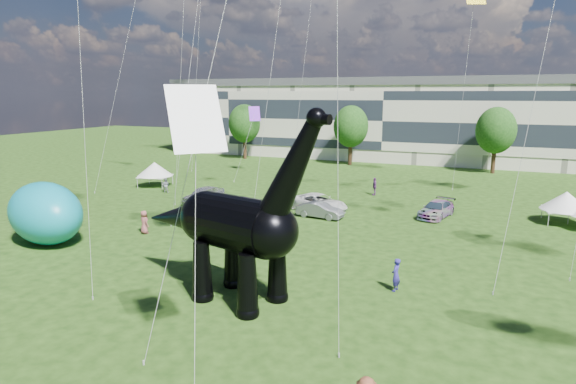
% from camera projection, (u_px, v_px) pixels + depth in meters
% --- Properties ---
extents(ground, '(220.00, 220.00, 0.00)m').
position_uv_depth(ground, '(278.00, 346.00, 20.66)').
color(ground, '#16330C').
rests_on(ground, ground).
extents(terrace_row, '(78.00, 11.00, 12.00)m').
position_uv_depth(terrace_row, '(390.00, 122.00, 78.36)').
color(terrace_row, beige).
rests_on(terrace_row, ground).
extents(tree_far_left, '(5.20, 5.20, 9.44)m').
position_uv_depth(tree_far_left, '(244.00, 120.00, 78.68)').
color(tree_far_left, '#382314').
rests_on(tree_far_left, ground).
extents(tree_mid_left, '(5.20, 5.20, 9.44)m').
position_uv_depth(tree_mid_left, '(351.00, 123.00, 71.74)').
color(tree_mid_left, '#382314').
rests_on(tree_mid_left, ground).
extents(tree_mid_right, '(5.20, 5.20, 9.44)m').
position_uv_depth(tree_mid_right, '(496.00, 127.00, 64.03)').
color(tree_mid_right, '#382314').
rests_on(tree_mid_right, ground).
extents(dinosaur_sculpture, '(12.76, 5.04, 10.44)m').
position_uv_depth(dinosaur_sculpture, '(231.00, 225.00, 24.82)').
color(dinosaur_sculpture, black).
rests_on(dinosaur_sculpture, ground).
extents(car_silver, '(2.72, 5.05, 1.63)m').
position_uv_depth(car_silver, '(204.00, 195.00, 47.48)').
color(car_silver, silver).
rests_on(car_silver, ground).
extents(car_grey, '(4.22, 1.86, 1.35)m').
position_uv_depth(car_grey, '(320.00, 210.00, 41.81)').
color(car_grey, slate).
rests_on(car_grey, ground).
extents(car_white, '(6.32, 4.76, 1.60)m').
position_uv_depth(car_white, '(319.00, 203.00, 44.03)').
color(car_white, white).
rests_on(car_white, ground).
extents(car_dark, '(3.10, 5.24, 1.42)m').
position_uv_depth(car_dark, '(436.00, 209.00, 42.00)').
color(car_dark, '#595960').
rests_on(car_dark, ground).
extents(gazebo_far, '(4.22, 4.22, 2.71)m').
position_uv_depth(gazebo_far, '(566.00, 201.00, 39.72)').
color(gazebo_far, white).
rests_on(gazebo_far, ground).
extents(gazebo_left, '(4.91, 4.91, 2.83)m').
position_uv_depth(gazebo_left, '(155.00, 169.00, 55.78)').
color(gazebo_left, silver).
rests_on(gazebo_left, ground).
extents(inflatable_teal, '(8.18, 6.51, 4.46)m').
position_uv_depth(inflatable_teal, '(45.00, 213.00, 34.44)').
color(inflatable_teal, '#0D889E').
rests_on(inflatable_teal, ground).
extents(visitors, '(44.53, 37.50, 1.89)m').
position_uv_depth(visitors, '(360.00, 230.00, 35.09)').
color(visitors, brown).
rests_on(visitors, ground).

